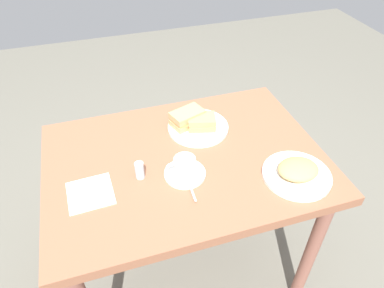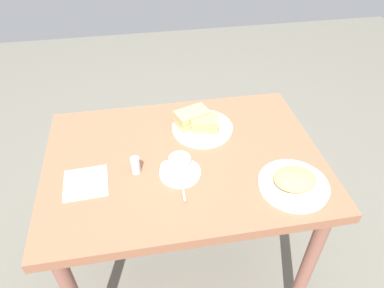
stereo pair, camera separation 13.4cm
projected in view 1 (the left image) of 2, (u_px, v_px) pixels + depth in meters
The scene contains 12 objects.
ground_plane at pixel (187, 265), 1.82m from camera, with size 6.00×6.00×0.00m, color slate.
dining_table at pixel (186, 176), 1.39m from camera, with size 1.04×0.74×0.76m.
sandwich_plate at pixel (198, 127), 1.45m from camera, with size 0.25×0.25×0.01m, color white.
sandwich_front at pixel (202, 122), 1.43m from camera, with size 0.13×0.11×0.05m.
sandwich_back at pixel (187, 118), 1.44m from camera, with size 0.15×0.12×0.06m.
coffee_saucer at pixel (185, 174), 1.25m from camera, with size 0.15×0.15×0.01m, color white.
coffee_cup at pixel (184, 166), 1.23m from camera, with size 0.11×0.08×0.07m.
spoon at pixel (190, 187), 1.19m from camera, with size 0.02×0.10×0.01m.
side_plate at pixel (297, 175), 1.24m from camera, with size 0.24×0.24×0.01m, color white.
side_food_pile at pixel (298, 169), 1.22m from camera, with size 0.15×0.12×0.04m, color tan.
napkin at pixel (90, 193), 1.18m from camera, with size 0.15×0.15×0.00m, color white.
salt_shaker at pixel (140, 170), 1.22m from camera, with size 0.03×0.03×0.07m, color silver.
Camera 1 is at (0.27, 0.93, 1.66)m, focal length 32.75 mm.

